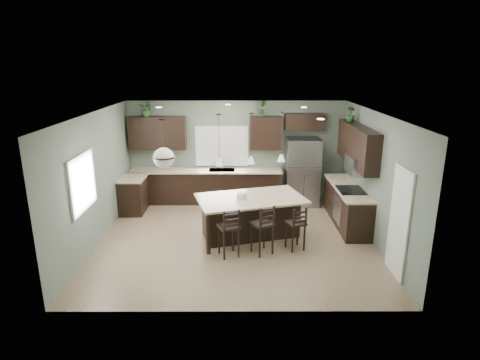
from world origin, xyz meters
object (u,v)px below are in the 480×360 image
Objects in this scene: kitchen_island at (251,217)px; bar_stool_left at (229,232)px; refrigerator at (302,172)px; serving_dish at (242,195)px; bar_stool_right at (295,228)px; bar_stool_center at (262,229)px; plant_back_left at (147,109)px.

bar_stool_left is at bearing -132.24° from kitchen_island.
refrigerator is 0.80× the size of kitchen_island.
serving_dish is 0.25× the size of bar_stool_right.
kitchen_island is 0.87m from bar_stool_center.
refrigerator reaches higher than bar_stool_left.
plant_back_left reaches higher than bar_stool_center.
bar_stool_right is (1.39, 0.29, -0.04)m from bar_stool_left.
bar_stool_left is (-0.28, -0.89, -0.47)m from serving_dish.
serving_dish is 3.90m from plant_back_left.
plant_back_left is (-4.19, 0.27, 1.68)m from refrigerator.
refrigerator is at bearing 39.91° from kitchen_island.
serving_dish reaches higher than kitchen_island.
refrigerator is at bearing -3.64° from plant_back_left.
bar_stool_center is at bearing -48.04° from plant_back_left.
serving_dish is (-1.66, -2.22, 0.07)m from refrigerator.
serving_dish is 1.00m from bar_stool_center.
bar_stool_left reaches higher than kitchen_island.
refrigerator reaches higher than kitchen_island.
refrigerator is 2.91m from bar_stool_right.
bar_stool_center is at bearing -91.54° from kitchen_island.
kitchen_island is 9.69× the size of serving_dish.
bar_stool_center is at bearing -112.67° from refrigerator.
bar_stool_left is at bearing -56.24° from plant_back_left.
kitchen_island is 1.06m from bar_stool_left.
plant_back_left is (-2.72, 2.43, 2.14)m from kitchen_island.
bar_stool_right is at bearing -9.96° from bar_stool_left.
bar_stool_center reaches higher than kitchen_island.
bar_stool_center is at bearing 171.98° from bar_stool_right.
plant_back_left is (-2.26, 3.38, 2.08)m from bar_stool_left.
kitchen_island is 4.23m from plant_back_left.
serving_dish is at bearing 129.08° from bar_stool_right.
bar_stool_left is 1.42m from bar_stool_right.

